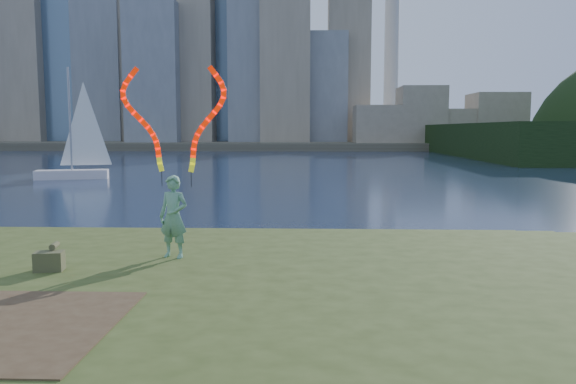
{
  "coord_description": "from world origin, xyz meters",
  "views": [
    {
      "loc": [
        1.85,
        -9.93,
        3.28
      ],
      "look_at": [
        1.46,
        1.0,
        2.06
      ],
      "focal_mm": 35.0,
      "sensor_mm": 36.0,
      "label": 1
    }
  ],
  "objects": [
    {
      "name": "far_shore",
      "position": [
        0.0,
        95.0,
        0.6
      ],
      "size": [
        320.0,
        40.0,
        1.2
      ],
      "primitive_type": "cube",
      "color": "#4B4637",
      "rests_on": "ground"
    },
    {
      "name": "grassy_knoll",
      "position": [
        0.0,
        -2.3,
        0.34
      ],
      "size": [
        20.0,
        18.0,
        0.8
      ],
      "color": "#384719",
      "rests_on": "ground"
    },
    {
      "name": "sailboat",
      "position": [
        -13.67,
        26.96,
        1.27
      ],
      "size": [
        4.91,
        2.61,
        7.4
      ],
      "rotation": [
        0.0,
        0.0,
        0.26
      ],
      "color": "silver",
      "rests_on": "ground"
    },
    {
      "name": "ground",
      "position": [
        0.0,
        0.0,
        0.0
      ],
      "size": [
        320.0,
        320.0,
        0.0
      ],
      "primitive_type": "plane",
      "color": "#1A2741",
      "rests_on": "ground"
    },
    {
      "name": "canvas_bag",
      "position": [
        -2.72,
        -0.37,
        0.99
      ],
      "size": [
        0.53,
        0.59,
        0.46
      ],
      "rotation": [
        0.0,
        0.0,
        0.17
      ],
      "color": "#48502B",
      "rests_on": "grassy_knoll"
    },
    {
      "name": "woman_with_ribbons",
      "position": [
        -0.74,
        0.76,
        2.21
      ],
      "size": [
        1.97,
        0.66,
        3.99
      ],
      "rotation": [
        0.0,
        0.0,
        -0.28
      ],
      "color": "#207C46",
      "rests_on": "grassy_knoll"
    }
  ]
}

